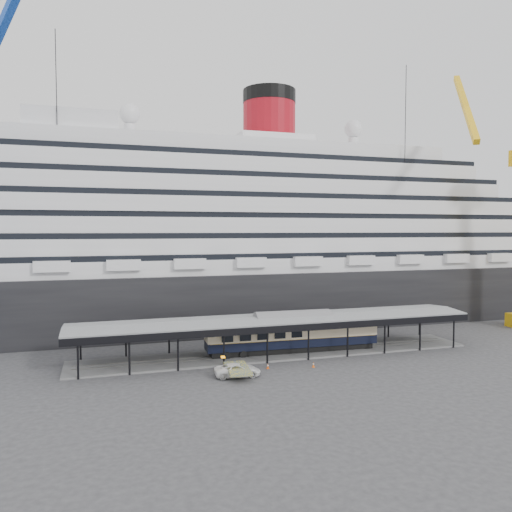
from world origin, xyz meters
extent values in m
plane|color=#343437|center=(0.00, 0.00, 0.00)|extent=(200.00, 200.00, 0.00)
cube|color=black|center=(0.00, 32.00, 5.00)|extent=(130.00, 30.00, 10.00)
cylinder|color=maroon|center=(8.00, 32.00, 37.40)|extent=(10.00, 10.00, 9.00)
cylinder|color=black|center=(8.00, 32.00, 42.65)|extent=(10.10, 10.10, 2.50)
sphere|color=silver|center=(-18.00, 32.00, 37.70)|extent=(3.60, 3.60, 3.60)
sphere|color=silver|center=(26.00, 32.00, 37.70)|extent=(3.60, 3.60, 3.60)
cube|color=slate|center=(0.00, 5.00, 0.12)|extent=(56.00, 8.00, 0.24)
cube|color=slate|center=(0.00, 4.28, 0.28)|extent=(54.00, 0.08, 0.10)
cube|color=slate|center=(0.00, 5.72, 0.28)|extent=(54.00, 0.08, 0.10)
cube|color=black|center=(0.00, 0.50, 4.45)|extent=(56.00, 0.18, 0.90)
cube|color=black|center=(0.00, 9.50, 4.45)|extent=(56.00, 0.18, 0.90)
cube|color=slate|center=(0.00, 5.00, 5.18)|extent=(56.00, 9.00, 0.24)
cylinder|color=black|center=(-29.22, 21.75, 23.60)|extent=(0.12, 0.12, 47.21)
cube|color=yellow|center=(39.13, 15.12, 39.20)|extent=(11.42, 18.78, 16.80)
cylinder|color=black|center=(30.26, 20.24, 23.60)|extent=(0.12, 0.12, 47.21)
imported|color=white|center=(-8.10, -3.54, 0.76)|extent=(5.66, 3.02, 1.51)
cube|color=black|center=(2.24, 5.00, 0.63)|extent=(23.50, 3.70, 0.78)
cube|color=black|center=(2.24, 5.00, 1.63)|extent=(24.63, 4.19, 1.23)
cube|color=beige|center=(2.24, 5.00, 2.97)|extent=(24.63, 4.23, 1.45)
cube|color=black|center=(2.24, 5.00, 3.92)|extent=(24.63, 4.19, 0.45)
cube|color=#E8570C|center=(-7.58, -3.64, 0.02)|extent=(0.46, 0.46, 0.03)
cone|color=#E8570C|center=(-7.58, -3.64, 0.40)|extent=(0.39, 0.39, 0.76)
cylinder|color=white|center=(-7.58, -3.64, 0.48)|extent=(0.24, 0.24, 0.15)
cube|color=#D74A0B|center=(-3.63, -1.49, 0.01)|extent=(0.38, 0.38, 0.03)
cone|color=#D74A0B|center=(-3.63, -1.49, 0.34)|extent=(0.32, 0.32, 0.65)
cylinder|color=white|center=(-3.63, -1.49, 0.41)|extent=(0.21, 0.21, 0.13)
cube|color=orange|center=(2.05, -2.58, 0.01)|extent=(0.35, 0.35, 0.03)
cone|color=orange|center=(2.05, -2.58, 0.34)|extent=(0.29, 0.29, 0.65)
cylinder|color=white|center=(2.05, -2.58, 0.41)|extent=(0.21, 0.21, 0.13)
camera|label=1|loc=(-23.38, -59.47, 17.28)|focal=35.00mm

